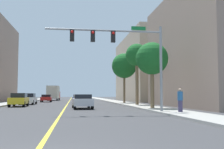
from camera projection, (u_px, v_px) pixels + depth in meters
name	position (u px, v px, depth m)	size (l,w,h in m)	color
ground	(69.00, 102.00, 46.85)	(192.00, 192.00, 0.00)	#38383A
sidewalk_left	(19.00, 102.00, 45.69)	(2.71, 168.00, 0.15)	#9E9B93
sidewalk_right	(116.00, 102.00, 48.01)	(2.71, 168.00, 0.15)	#9E9B93
lane_marking_center	(69.00, 102.00, 46.85)	(0.16, 144.00, 0.01)	yellow
building_right_near	(221.00, 50.00, 31.94)	(12.19, 20.03, 13.18)	gray
building_right_far	(160.00, 69.00, 60.04)	(15.75, 26.44, 13.84)	tan
traffic_signal_mast	(124.00, 47.00, 20.09)	(8.68, 0.36, 6.39)	gray
palm_near	(152.00, 59.00, 25.13)	(3.01, 3.01, 6.06)	brown
palm_mid	(137.00, 56.00, 33.15)	(2.75, 2.75, 7.43)	brown
palm_far	(124.00, 66.00, 40.96)	(3.76, 3.76, 7.43)	brown
car_yellow	(19.00, 100.00, 30.73)	(1.83, 3.95, 1.53)	gold
car_red	(46.00, 98.00, 48.98)	(1.91, 4.51, 1.34)	red
car_white	(28.00, 99.00, 37.13)	(1.96, 4.05, 1.53)	white
car_blue	(78.00, 98.00, 48.37)	(1.97, 4.24, 1.37)	#1E389E
car_silver	(82.00, 101.00, 26.37)	(2.00, 4.50, 1.39)	#BCBCC1
delivery_truck	(53.00, 93.00, 62.49)	(2.63, 8.48, 3.29)	red
pedestrian	(180.00, 100.00, 19.34)	(0.38, 0.38, 1.67)	#3F3859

